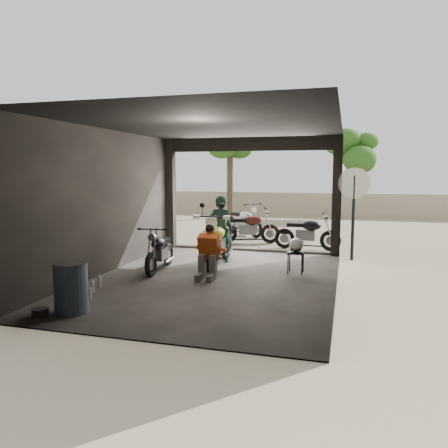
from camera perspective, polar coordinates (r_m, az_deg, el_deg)
The scene contains 16 objects.
ground at distance 9.28m, azimuth -1.27°, elevation -7.30°, with size 80.00×80.00×0.00m, color #7A6D56.
garage at distance 9.58m, azimuth -0.33°, elevation 0.91°, with size 7.00×7.13×3.20m.
boundary_wall at distance 22.82m, azimuth 9.07°, elevation 2.58°, with size 18.00×0.30×1.20m, color gray.
tree_left at distance 21.91m, azimuth 0.79°, elevation 11.35°, with size 2.20×2.20×5.60m.
tree_right at distance 22.64m, azimuth 16.37°, elevation 9.85°, with size 2.20×2.20×5.00m.
main_bike at distance 10.55m, azimuth -0.73°, elevation -1.99°, with size 0.80×1.94×1.29m, color #F3EBCD, non-canonical shape.
left_bike at distance 10.08m, azimuth -8.38°, elevation -3.19°, with size 0.64×1.55×1.05m, color black, non-canonical shape.
outside_bike_a at distance 15.45m, azimuth 2.56°, elevation 0.62°, with size 0.72×1.75×1.18m, color black, non-canonical shape.
outside_bike_b at distance 13.85m, azimuth 3.26°, elevation -0.17°, with size 0.70×1.71×1.16m, color #471511, non-canonical shape.
outside_bike_c at distance 12.91m, azimuth 10.82°, elevation -0.85°, with size 0.69×1.67×1.13m, color black, non-canonical shape.
rider at distance 10.87m, azimuth -0.42°, elevation -0.69°, with size 0.61×0.40×1.68m, color #172F26.
mechanic at distance 9.20m, azimuth -2.16°, elevation -3.87°, with size 0.57×0.77×1.12m, color #DC581D, non-canonical shape.
stool at distance 9.84m, azimuth 9.36°, elevation -4.01°, with size 0.36×0.36×0.50m.
helmet at distance 9.83m, azimuth 9.41°, elevation -2.70°, with size 0.31×0.33×0.30m, color white.
oil_drum at distance 7.47m, azimuth -19.35°, elevation -7.95°, with size 0.53×0.53×0.82m, color #435970.
sign_post at distance 11.57m, azimuth 16.59°, elevation 3.25°, with size 0.79×0.08×2.37m.
Camera 1 is at (2.64, -8.61, 2.27)m, focal length 35.00 mm.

